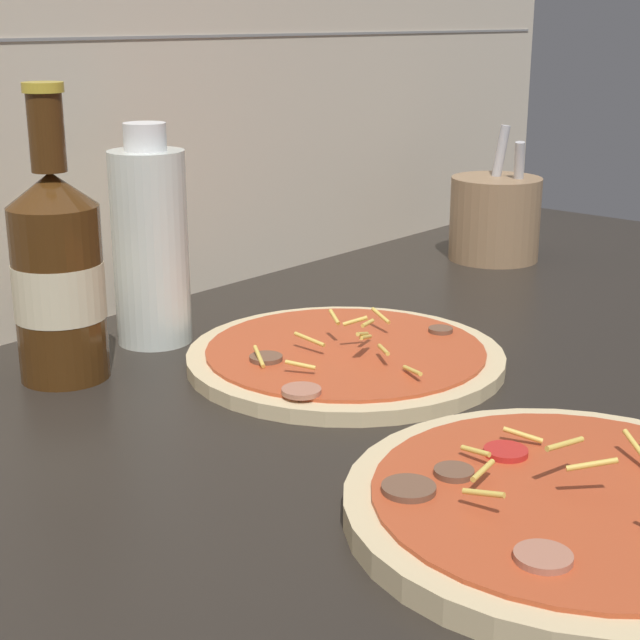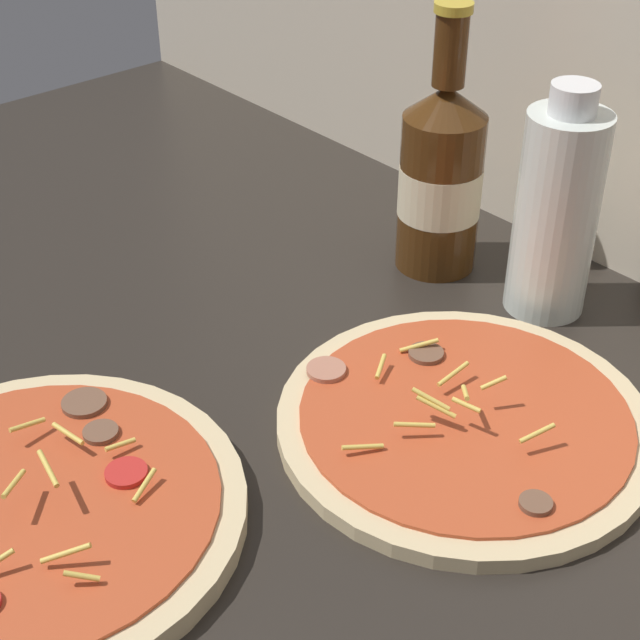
{
  "view_description": "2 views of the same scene",
  "coord_description": "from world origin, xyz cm",
  "px_view_note": "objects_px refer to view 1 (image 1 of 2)",
  "views": [
    {
      "loc": [
        -60.83,
        -34.85,
        31.94
      ],
      "look_at": [
        -4.3,
        14.88,
        8.6
      ],
      "focal_mm": 55.0,
      "sensor_mm": 36.0,
      "label": 1
    },
    {
      "loc": [
        36.68,
        -27.51,
        50.57
      ],
      "look_at": [
        -12.08,
        15.34,
        6.13
      ],
      "focal_mm": 55.0,
      "sensor_mm": 36.0,
      "label": 2
    }
  ],
  "objects_px": {
    "pizza_far": "(345,357)",
    "beer_bottle": "(58,274)",
    "oil_bottle": "(150,244)",
    "utensil_crock": "(495,218)",
    "pizza_near": "(576,508)"
  },
  "relations": [
    {
      "from": "oil_bottle",
      "to": "utensil_crock",
      "type": "distance_m",
      "value": 0.5
    },
    {
      "from": "pizza_far",
      "to": "utensil_crock",
      "type": "xyz_separation_m",
      "value": [
        0.43,
        0.11,
        0.05
      ]
    },
    {
      "from": "oil_bottle",
      "to": "utensil_crock",
      "type": "bearing_deg",
      "value": -7.48
    },
    {
      "from": "utensil_crock",
      "to": "pizza_far",
      "type": "bearing_deg",
      "value": -165.1
    },
    {
      "from": "pizza_near",
      "to": "oil_bottle",
      "type": "relative_size",
      "value": 1.39
    },
    {
      "from": "beer_bottle",
      "to": "oil_bottle",
      "type": "relative_size",
      "value": 1.2
    },
    {
      "from": "pizza_far",
      "to": "beer_bottle",
      "type": "distance_m",
      "value": 0.26
    },
    {
      "from": "pizza_far",
      "to": "utensil_crock",
      "type": "distance_m",
      "value": 0.45
    },
    {
      "from": "pizza_far",
      "to": "utensil_crock",
      "type": "height_order",
      "value": "utensil_crock"
    },
    {
      "from": "beer_bottle",
      "to": "pizza_near",
      "type": "bearing_deg",
      "value": -82.85
    },
    {
      "from": "pizza_near",
      "to": "utensil_crock",
      "type": "xyz_separation_m",
      "value": [
        0.55,
        0.4,
        0.04
      ]
    },
    {
      "from": "pizza_far",
      "to": "utensil_crock",
      "type": "relative_size",
      "value": 1.67
    },
    {
      "from": "beer_bottle",
      "to": "oil_bottle",
      "type": "xyz_separation_m",
      "value": [
        0.11,
        0.02,
        0.0
      ]
    },
    {
      "from": "utensil_crock",
      "to": "beer_bottle",
      "type": "bearing_deg",
      "value": 175.67
    },
    {
      "from": "beer_bottle",
      "to": "utensil_crock",
      "type": "distance_m",
      "value": 0.61
    }
  ]
}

